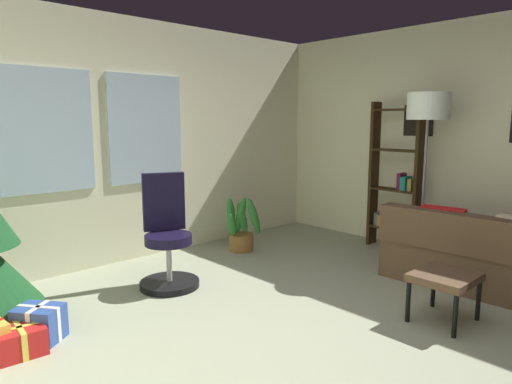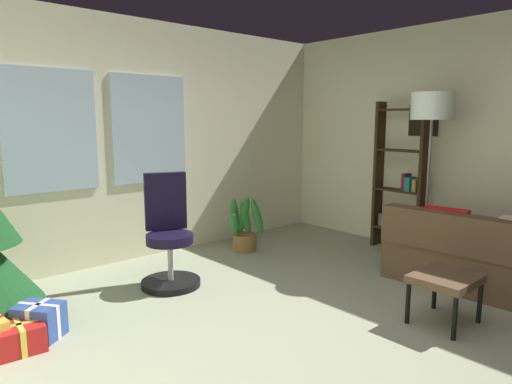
% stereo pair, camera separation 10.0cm
% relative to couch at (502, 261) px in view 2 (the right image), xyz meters
% --- Properties ---
extents(ground_plane, '(5.38, 5.32, 0.10)m').
position_rel_couch_xyz_m(ground_plane, '(-2.02, 0.49, -0.32)').
color(ground_plane, '#9CA285').
extents(wall_back_with_windows, '(5.38, 0.12, 2.67)m').
position_rel_couch_xyz_m(wall_back_with_windows, '(-2.04, 3.20, 1.07)').
color(wall_back_with_windows, beige).
rests_on(wall_back_with_windows, ground_plane).
extents(wall_right_with_frames, '(0.12, 5.32, 2.67)m').
position_rel_couch_xyz_m(wall_right_with_frames, '(0.72, 0.49, 1.07)').
color(wall_right_with_frames, beige).
rests_on(wall_right_with_frames, ground_plane).
extents(couch, '(1.54, 1.76, 0.76)m').
position_rel_couch_xyz_m(couch, '(0.00, 0.00, 0.00)').
color(couch, brown).
rests_on(couch, ground_plane).
extents(footstool, '(0.49, 0.43, 0.39)m').
position_rel_couch_xyz_m(footstool, '(-1.12, 0.01, 0.07)').
color(footstool, brown).
rests_on(footstool, ground_plane).
extents(gift_box_red, '(0.32, 0.31, 0.19)m').
position_rel_couch_xyz_m(gift_box_red, '(-3.70, 1.74, -0.17)').
color(gift_box_red, red).
rests_on(gift_box_red, ground_plane).
extents(gift_box_blue, '(0.37, 0.39, 0.26)m').
position_rel_couch_xyz_m(gift_box_blue, '(-3.54, 1.85, -0.14)').
color(gift_box_blue, '#2D4C99').
rests_on(gift_box_blue, ground_plane).
extents(office_chair, '(0.56, 0.57, 1.07)m').
position_rel_couch_xyz_m(office_chair, '(-2.26, 2.17, 0.15)').
color(office_chair, black).
rests_on(office_chair, ground_plane).
extents(bookshelf, '(0.18, 0.64, 1.79)m').
position_rel_couch_xyz_m(bookshelf, '(0.45, 1.35, 0.51)').
color(bookshelf, '#30200E').
rests_on(bookshelf, ground_plane).
extents(floor_lamp, '(0.44, 0.44, 1.85)m').
position_rel_couch_xyz_m(floor_lamp, '(0.10, 0.83, 1.35)').
color(floor_lamp, slate).
rests_on(floor_lamp, ground_plane).
extents(potted_plant, '(0.43, 0.46, 0.65)m').
position_rel_couch_xyz_m(potted_plant, '(-0.97, 2.58, -0.00)').
color(potted_plant, olive).
rests_on(potted_plant, ground_plane).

